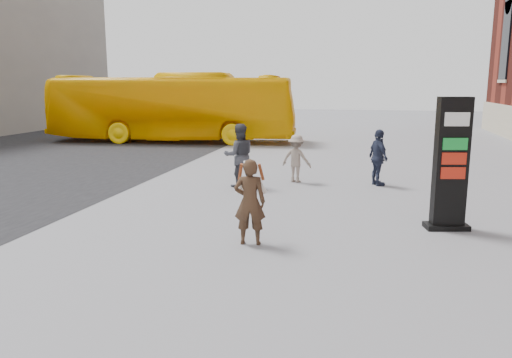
% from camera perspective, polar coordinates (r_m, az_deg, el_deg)
% --- Properties ---
extents(ground, '(100.00, 100.00, 0.00)m').
position_cam_1_polar(ground, '(9.35, 1.10, -8.20)').
color(ground, '#9E9EA3').
extents(info_pylon, '(0.97, 0.62, 2.79)m').
position_cam_1_polar(info_pylon, '(11.15, 21.37, 1.56)').
color(info_pylon, black).
rests_on(info_pylon, ground).
extents(woman, '(0.68, 0.64, 1.66)m').
position_cam_1_polar(woman, '(9.51, -0.72, -2.51)').
color(woman, '#2F1F12').
rests_on(woman, ground).
extents(bus, '(13.06, 4.28, 3.57)m').
position_cam_1_polar(bus, '(26.77, -9.47, 8.07)').
color(bus, '#FDBE02').
rests_on(bus, road).
extents(pedestrian_a, '(1.12, 1.02, 1.89)m').
position_cam_1_polar(pedestrian_a, '(14.81, -1.93, 2.70)').
color(pedestrian_a, '#383940').
rests_on(pedestrian_a, ground).
extents(pedestrian_b, '(1.07, 0.79, 1.49)m').
position_cam_1_polar(pedestrian_b, '(15.60, 4.64, 2.35)').
color(pedestrian_b, gray).
rests_on(pedestrian_b, ground).
extents(pedestrian_c, '(0.82, 1.08, 1.70)m').
position_cam_1_polar(pedestrian_c, '(15.45, 13.80, 2.39)').
color(pedestrian_c, '#282E45').
rests_on(pedestrian_c, ground).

